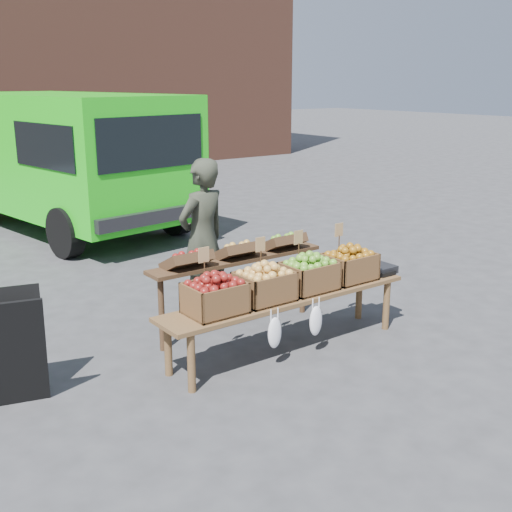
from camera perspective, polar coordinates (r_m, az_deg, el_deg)
ground at (r=6.12m, az=-5.93°, el=-9.51°), size 80.00×80.00×0.00m
delivery_van at (r=11.69m, az=-16.34°, el=7.93°), size 3.15×5.53×2.34m
vendor at (r=7.06m, az=-4.77°, el=1.53°), size 0.72×0.55×1.77m
chalkboard_sign at (r=5.58m, az=-21.46°, el=-7.75°), size 0.70×0.50×0.96m
back_table at (r=6.70m, az=-1.66°, el=-2.42°), size 2.10×0.44×1.04m
display_bench at (r=6.28m, az=2.74°, el=-5.95°), size 2.70×0.56×0.57m
crate_golden_apples at (r=5.68m, az=-3.68°, el=-3.76°), size 0.50×0.40×0.28m
crate_russet_pears at (r=5.98m, az=0.74°, el=-2.74°), size 0.50×0.40×0.28m
crate_red_apples at (r=6.31m, az=4.72°, el=-1.80°), size 0.50×0.40×0.28m
crate_green_apples at (r=6.67m, az=8.28°, el=-0.95°), size 0.50×0.40×0.28m
weighing_scale at (r=7.00m, az=10.72°, el=-1.14°), size 0.34×0.30×0.08m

